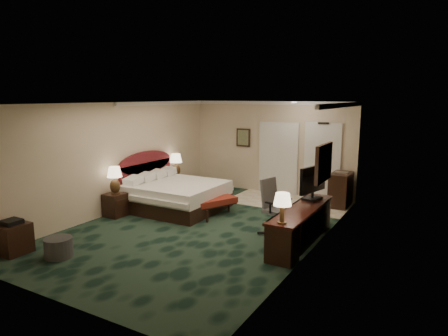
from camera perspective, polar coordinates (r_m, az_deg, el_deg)
The scene contains 26 objects.
floor at distance 8.92m, azimuth -3.05°, elevation -8.39°, with size 5.00×7.50×0.00m, color black.
ceiling at distance 8.45m, azimuth -3.23°, elevation 9.23°, with size 5.00×7.50×0.00m, color silver.
wall_back at distance 11.87m, azimuth 6.73°, elevation 2.94°, with size 5.00×0.00×2.70m, color beige.
wall_front at distance 5.87m, azimuth -23.47°, elevation -5.40°, with size 5.00×0.00×2.70m, color beige.
wall_left at distance 10.14m, azimuth -15.10°, elevation 1.40°, with size 0.00×7.50×2.70m, color beige.
wall_right at distance 7.55m, azimuth 13.04°, elevation -1.47°, with size 0.00×7.50×2.70m, color beige.
crown_molding at distance 8.45m, azimuth -3.22°, elevation 8.89°, with size 5.00×7.50×0.10m, color silver, non-canonical shape.
tile_patch at distance 11.03m, azimuth 9.16°, elevation -4.82°, with size 3.20×1.70×0.01m, color beige.
headboard at distance 10.93m, azimuth -11.03°, elevation -1.27°, with size 0.12×2.00×1.40m, color #45070D, non-canonical shape.
entry_door at distance 11.38m, azimuth 13.84°, elevation 0.86°, with size 1.02×0.06×2.18m, color silver.
closet_doors at distance 11.78m, azimuth 7.74°, elevation 1.38°, with size 1.20×0.06×2.10m, color beige.
wall_art at distance 12.18m, azimuth 2.78°, elevation 4.36°, with size 0.45×0.06×0.55m, color #40604C.
wall_mirror at distance 8.09m, azimuth 14.06°, elevation 0.71°, with size 0.05×0.95×0.75m, color white.
bed at distance 10.22m, azimuth -6.71°, elevation -4.01°, with size 2.15×2.00×0.68m, color white.
nightstand_near at distance 9.96m, azimuth -15.18°, elevation -5.07°, with size 0.44×0.51×0.55m, color black.
nightstand_far at distance 11.81m, azimuth -6.63°, elevation -2.44°, with size 0.43×0.49×0.53m, color black.
lamp_near at distance 9.78m, azimuth -15.33°, elevation -1.71°, with size 0.35×0.35×0.66m, color #321F13, non-canonical shape.
lamp_far at distance 11.67m, azimuth -6.88°, elevation 0.41°, with size 0.36×0.36×0.67m, color #321F13, non-canonical shape.
bed_bench at distance 9.66m, azimuth -1.62°, elevation -5.63°, with size 0.42×1.22×0.41m, color maroon.
ottoman at distance 7.86m, azimuth -22.55°, elevation -10.44°, with size 0.49×0.49×0.35m, color #2D2D2D.
side_table at distance 8.36m, azimuth -27.90°, elevation -8.89°, with size 0.51×0.51×0.56m, color black.
desk at distance 7.98m, azimuth 10.97°, elevation -8.10°, with size 0.54×2.50×0.72m, color black.
tv at distance 8.45m, azimuth 12.57°, elevation -2.10°, with size 0.08×0.91×0.71m, color black.
desk_lamp at distance 6.81m, azimuth 8.33°, elevation -5.69°, with size 0.31×0.31×0.54m, color #321F13, non-canonical shape.
desk_chair at distance 8.27m, azimuth 7.81°, elevation -5.72°, with size 0.68×0.64×1.17m, color #525156, non-canonical shape.
minibar at distance 10.83m, azimuth 16.33°, elevation -2.99°, with size 0.47×0.84×0.89m, color black.
Camera 1 is at (4.59, -7.09, 2.85)m, focal length 32.00 mm.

